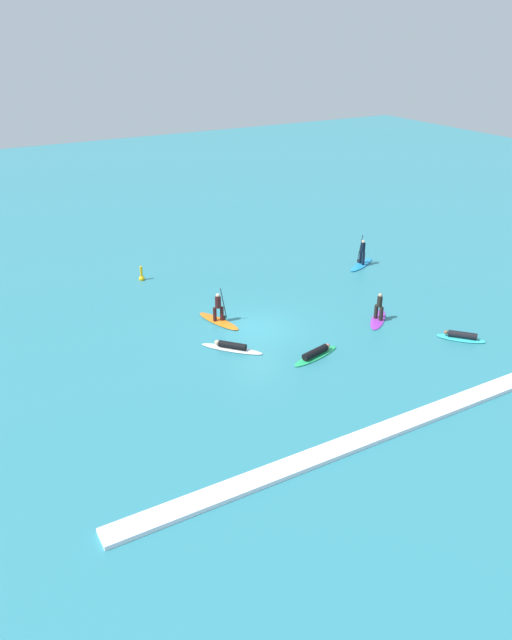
# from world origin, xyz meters

# --- Properties ---
(ground_plane) EXTENTS (120.00, 120.00, 0.00)m
(ground_plane) POSITION_xyz_m (0.00, 0.00, 0.00)
(ground_plane) COLOR teal
(ground_plane) RESTS_ON ground
(surfer_on_teal_board) EXTENTS (2.21, 2.31, 0.43)m
(surfer_on_teal_board) POSITION_xyz_m (8.58, -6.27, 0.15)
(surfer_on_teal_board) COLOR #33C6CC
(surfer_on_teal_board) RESTS_ON ground_plane
(surfer_on_purple_board) EXTENTS (2.46, 2.27, 1.60)m
(surfer_on_purple_board) POSITION_xyz_m (6.31, -2.42, 0.39)
(surfer_on_purple_board) COLOR purple
(surfer_on_purple_board) RESTS_ON ground_plane
(surfer_on_white_board) EXTENTS (2.60, 2.80, 0.41)m
(surfer_on_white_board) POSITION_xyz_m (-2.22, -1.42, 0.15)
(surfer_on_white_board) COLOR white
(surfer_on_white_board) RESTS_ON ground_plane
(surfer_on_blue_board) EXTENTS (2.98, 1.96, 2.07)m
(surfer_on_blue_board) POSITION_xyz_m (10.76, 4.65, 0.39)
(surfer_on_blue_board) COLOR #1E8CD1
(surfer_on_blue_board) RESTS_ON ground_plane
(surfer_on_orange_board) EXTENTS (1.52, 3.10, 2.01)m
(surfer_on_orange_board) POSITION_xyz_m (-1.38, 1.68, 0.38)
(surfer_on_orange_board) COLOR orange
(surfer_on_orange_board) RESTS_ON ground_plane
(surfer_on_green_board) EXTENTS (3.02, 1.32, 0.44)m
(surfer_on_green_board) POSITION_xyz_m (1.04, -4.08, 0.17)
(surfer_on_green_board) COLOR #23B266
(surfer_on_green_board) RESTS_ON ground_plane
(marker_buoy) EXTENTS (0.37, 0.37, 1.01)m
(marker_buoy) POSITION_xyz_m (-2.93, 9.45, 0.21)
(marker_buoy) COLOR yellow
(marker_buoy) RESTS_ON ground_plane
(wave_crest) EXTENTS (23.17, 0.90, 0.18)m
(wave_crest) POSITION_xyz_m (0.00, -10.50, 0.09)
(wave_crest) COLOR white
(wave_crest) RESTS_ON ground_plane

